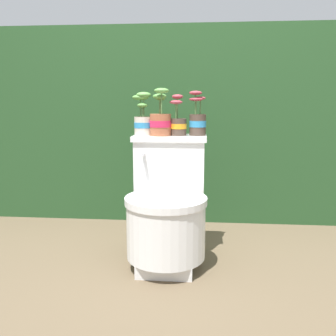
# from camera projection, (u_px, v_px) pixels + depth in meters

# --- Properties ---
(ground_plane) EXTENTS (12.00, 12.00, 0.00)m
(ground_plane) POSITION_uv_depth(u_px,v_px,m) (180.00, 271.00, 1.98)
(ground_plane) COLOR brown
(hedge_backdrop) EXTENTS (4.25, 0.83, 1.42)m
(hedge_backdrop) POSITION_uv_depth(u_px,v_px,m) (189.00, 123.00, 3.08)
(hedge_backdrop) COLOR #234723
(hedge_backdrop) RESTS_ON ground
(toilet) EXTENTS (0.43, 0.58, 0.70)m
(toilet) POSITION_uv_depth(u_px,v_px,m) (167.00, 208.00, 2.04)
(toilet) COLOR silver
(toilet) RESTS_ON ground
(potted_plant_left) EXTENTS (0.12, 0.11, 0.24)m
(potted_plant_left) POSITION_uv_depth(u_px,v_px,m) (143.00, 119.00, 2.14)
(potted_plant_left) COLOR beige
(potted_plant_left) RESTS_ON toilet
(potted_plant_midleft) EXTENTS (0.12, 0.14, 0.26)m
(potted_plant_midleft) POSITION_uv_depth(u_px,v_px,m) (161.00, 121.00, 2.11)
(potted_plant_midleft) COLOR #9E5638
(potted_plant_midleft) RESTS_ON toilet
(potted_plant_middle) EXTENTS (0.10, 0.09, 0.23)m
(potted_plant_middle) POSITION_uv_depth(u_px,v_px,m) (178.00, 123.00, 2.11)
(potted_plant_middle) COLOR #47382D
(potted_plant_middle) RESTS_ON toilet
(potted_plant_midright) EXTENTS (0.10, 0.10, 0.25)m
(potted_plant_midright) POSITION_uv_depth(u_px,v_px,m) (197.00, 121.00, 2.12)
(potted_plant_midright) COLOR #47382D
(potted_plant_midright) RESTS_ON toilet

